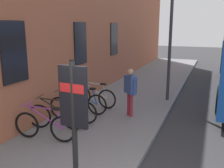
% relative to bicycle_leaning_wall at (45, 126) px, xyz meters
% --- Properties ---
extents(ground, '(60.00, 60.00, 0.00)m').
position_rel_bicycle_leaning_wall_xyz_m(ground, '(4.04, -3.63, -0.51)').
color(ground, '#2D2D30').
extents(sidewalk_pavement, '(24.00, 3.50, 0.12)m').
position_rel_bicycle_leaning_wall_xyz_m(sidewalk_pavement, '(6.04, -0.88, -0.45)').
color(sidewalk_pavement, slate).
rests_on(sidewalk_pavement, ground).
extents(bicycle_leaning_wall, '(0.48, 1.77, 0.97)m').
position_rel_bicycle_leaning_wall_xyz_m(bicycle_leaning_wall, '(0.00, 0.00, 0.00)').
color(bicycle_leaning_wall, black).
rests_on(bicycle_leaning_wall, sidewalk_pavement).
extents(bicycle_beside_lamp, '(0.58, 1.74, 0.97)m').
position_rel_bicycle_leaning_wall_xyz_m(bicycle_beside_lamp, '(0.73, 0.13, 0.00)').
color(bicycle_beside_lamp, black).
rests_on(bicycle_beside_lamp, sidewalk_pavement).
extents(bicycle_nearest_sign, '(0.48, 1.77, 0.97)m').
position_rel_bicycle_leaning_wall_xyz_m(bicycle_nearest_sign, '(1.45, 0.02, 0.00)').
color(bicycle_nearest_sign, black).
rests_on(bicycle_nearest_sign, sidewalk_pavement).
extents(bicycle_by_door, '(0.48, 1.77, 0.97)m').
position_rel_bicycle_leaning_wall_xyz_m(bicycle_by_door, '(2.23, 0.07, 0.00)').
color(bicycle_by_door, black).
rests_on(bicycle_by_door, sidewalk_pavement).
extents(bicycle_end_of_row, '(0.48, 1.77, 0.97)m').
position_rel_bicycle_leaning_wall_xyz_m(bicycle_end_of_row, '(3.01, 0.02, 0.00)').
color(bicycle_end_of_row, black).
rests_on(bicycle_end_of_row, sidewalk_pavement).
extents(transit_info_sign, '(0.13, 0.55, 2.40)m').
position_rel_bicycle_leaning_wall_xyz_m(transit_info_sign, '(-1.41, -1.76, 1.21)').
color(transit_info_sign, black).
rests_on(transit_info_sign, sidewalk_pavement).
extents(pedestrian_near_bus, '(0.47, 0.49, 1.59)m').
position_rel_bicycle_leaning_wall_xyz_m(pedestrian_near_bus, '(2.59, -1.50, 0.58)').
color(pedestrian_near_bus, maroon).
rests_on(pedestrian_near_bus, sidewalk_pavement).
extents(street_lamp, '(0.28, 0.28, 4.85)m').
position_rel_bicycle_leaning_wall_xyz_m(street_lamp, '(4.94, -2.33, 2.51)').
color(street_lamp, '#333338').
rests_on(street_lamp, sidewalk_pavement).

